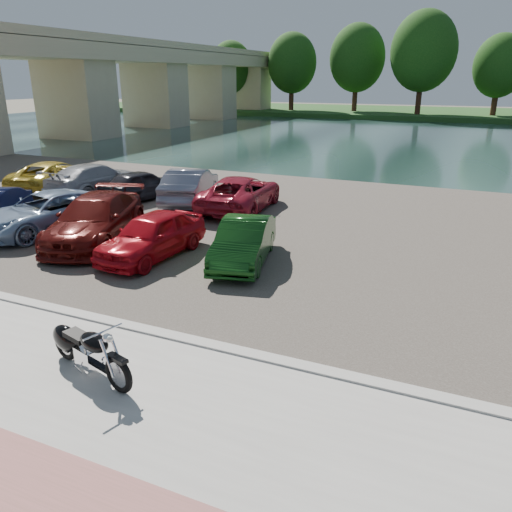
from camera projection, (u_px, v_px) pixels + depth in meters
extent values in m
plane|color=#595447|center=(124.00, 397.00, 8.50)|extent=(200.00, 200.00, 0.00)
cube|color=#A3A09A|center=(82.00, 431.00, 7.62)|extent=(60.00, 6.00, 0.10)
cube|color=#A3A09A|center=(185.00, 340.00, 10.20)|extent=(60.00, 0.30, 0.14)
cube|color=#403933|center=(316.00, 228.00, 17.97)|extent=(60.00, 18.00, 0.04)
cube|color=#1A2F2D|center=(417.00, 140.00, 42.94)|extent=(120.00, 40.00, 0.00)
cube|color=#1D4318|center=(445.00, 113.00, 70.40)|extent=(120.00, 24.00, 0.60)
cube|color=tan|center=(142.00, 56.00, 51.14)|extent=(7.00, 56.00, 1.40)
cube|color=tan|center=(141.00, 45.00, 50.80)|extent=(7.00, 56.00, 0.70)
cube|color=tan|center=(76.00, 96.00, 43.74)|extent=(6.00, 4.00, 7.20)
cube|color=tan|center=(155.00, 92.00, 54.08)|extent=(6.00, 4.00, 7.20)
cube|color=tan|center=(209.00, 90.00, 64.41)|extent=(6.00, 4.00, 7.20)
cube|color=tan|center=(248.00, 88.00, 74.74)|extent=(6.00, 4.00, 7.20)
cylinder|color=#3E2016|center=(232.00, 93.00, 74.55)|extent=(0.70, 0.70, 4.50)
ellipsoid|color=#143C10|center=(231.00, 68.00, 73.33)|extent=(6.30, 6.30, 7.56)
cylinder|color=#3E2016|center=(291.00, 92.00, 72.26)|extent=(0.70, 0.70, 4.95)
ellipsoid|color=#143C10|center=(292.00, 63.00, 70.92)|extent=(6.93, 6.93, 8.32)
cylinder|color=#3E2016|center=(355.00, 91.00, 69.98)|extent=(0.70, 0.70, 5.40)
ellipsoid|color=#143C10|center=(357.00, 58.00, 68.52)|extent=(7.56, 7.56, 9.07)
cylinder|color=#3E2016|center=(420.00, 90.00, 64.08)|extent=(0.70, 0.70, 5.85)
ellipsoid|color=#143C10|center=(424.00, 51.00, 62.49)|extent=(8.19, 8.19, 9.83)
cylinder|color=#3E2016|center=(495.00, 97.00, 62.09)|extent=(0.70, 0.70, 4.50)
ellipsoid|color=#143C10|center=(500.00, 66.00, 60.88)|extent=(6.30, 6.30, 7.56)
torus|color=black|center=(119.00, 374.00, 8.38)|extent=(0.69, 0.30, 0.68)
torus|color=black|center=(65.00, 343.00, 9.36)|extent=(0.69, 0.30, 0.68)
cylinder|color=#B2B2B7|center=(119.00, 374.00, 8.38)|extent=(0.46, 0.18, 0.46)
cylinder|color=#B2B2B7|center=(65.00, 343.00, 9.36)|extent=(0.46, 0.18, 0.46)
cylinder|color=silver|center=(107.00, 358.00, 8.28)|extent=(0.33, 0.14, 0.63)
cylinder|color=silver|center=(117.00, 353.00, 8.43)|extent=(0.33, 0.14, 0.63)
cylinder|color=silver|center=(103.00, 332.00, 8.34)|extent=(0.24, 0.73, 0.04)
sphere|color=silver|center=(107.00, 338.00, 8.31)|extent=(0.20, 0.20, 0.16)
sphere|color=silver|center=(110.00, 339.00, 8.26)|extent=(0.14, 0.14, 0.11)
cube|color=black|center=(117.00, 358.00, 8.27)|extent=(0.47, 0.26, 0.06)
cube|color=black|center=(91.00, 361.00, 8.89)|extent=(1.18, 0.42, 0.08)
cube|color=silver|center=(89.00, 356.00, 8.89)|extent=(0.52, 0.43, 0.34)
cylinder|color=silver|center=(91.00, 348.00, 8.77)|extent=(0.28, 0.24, 0.27)
cylinder|color=silver|center=(84.00, 345.00, 8.89)|extent=(0.28, 0.24, 0.27)
ellipsoid|color=black|center=(94.00, 342.00, 8.63)|extent=(0.75, 0.53, 0.32)
cube|color=black|center=(77.00, 336.00, 8.97)|extent=(0.60, 0.42, 0.10)
ellipsoid|color=black|center=(66.00, 338.00, 9.29)|extent=(0.79, 0.52, 0.50)
cube|color=black|center=(65.00, 341.00, 9.34)|extent=(0.43, 0.28, 0.30)
cylinder|color=silver|center=(88.00, 354.00, 9.23)|extent=(1.08, 0.38, 0.09)
cylinder|color=silver|center=(88.00, 350.00, 9.21)|extent=(1.08, 0.38, 0.09)
cylinder|color=#B2B2B7|center=(78.00, 369.00, 8.90)|extent=(0.06, 0.14, 0.22)
imported|color=#7C94B4|center=(46.00, 212.00, 17.33)|extent=(3.28, 5.25, 1.35)
imported|color=#4F0E0B|center=(95.00, 219.00, 16.23)|extent=(3.56, 5.50, 1.48)
imported|color=#AA0B16|center=(152.00, 235.00, 14.83)|extent=(1.83, 4.05, 1.35)
imported|color=#103D11|center=(244.00, 242.00, 14.39)|extent=(2.19, 4.04, 1.26)
imported|color=gold|center=(54.00, 175.00, 23.83)|extent=(3.08, 5.22, 1.36)
imported|color=#999AA1|center=(95.00, 179.00, 22.78)|extent=(2.40, 5.07, 1.43)
imported|color=black|center=(142.00, 185.00, 21.87)|extent=(2.60, 4.15, 1.32)
imported|color=slate|center=(190.00, 186.00, 21.26)|extent=(2.78, 4.77, 1.49)
imported|color=maroon|center=(240.00, 193.00, 20.14)|extent=(2.78, 5.18, 1.38)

